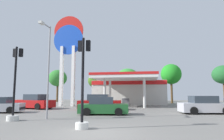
# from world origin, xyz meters

# --- Properties ---
(ground_plane) EXTENTS (90.00, 90.00, 0.00)m
(ground_plane) POSITION_xyz_m (0.00, 0.00, 0.00)
(ground_plane) COLOR slate
(ground_plane) RESTS_ON ground
(gas_station) EXTENTS (11.35, 11.95, 4.26)m
(gas_station) POSITION_xyz_m (-0.35, 22.32, 2.15)
(gas_station) COLOR beige
(gas_station) RESTS_ON ground
(station_pole_sign) EXTENTS (4.31, 0.56, 12.82)m
(station_pole_sign) POSITION_xyz_m (-8.48, 16.96, 8.22)
(station_pole_sign) COLOR white
(station_pole_sign) RESTS_ON ground
(car_0) EXTENTS (4.29, 2.70, 1.43)m
(car_0) POSITION_xyz_m (-10.87, 7.29, 0.65)
(car_0) COLOR black
(car_0) RESTS_ON ground
(car_1) EXTENTS (4.52, 2.46, 1.54)m
(car_1) POSITION_xyz_m (7.34, 9.71, 0.70)
(car_1) COLOR black
(car_1) RESTS_ON ground
(car_2) EXTENTS (4.27, 2.29, 1.46)m
(car_2) POSITION_xyz_m (-1.24, 7.45, 0.66)
(car_2) COLOR black
(car_2) RESTS_ON ground
(car_3) EXTENTS (4.94, 2.98, 1.65)m
(car_3) POSITION_xyz_m (-10.35, 12.16, 0.75)
(car_3) COLOR black
(car_3) RESTS_ON ground
(car_4) EXTENTS (4.79, 2.47, 1.65)m
(car_4) POSITION_xyz_m (-2.68, 12.18, 0.75)
(car_4) COLOR black
(car_4) RESTS_ON ground
(traffic_signal_0) EXTENTS (0.75, 0.75, 4.88)m
(traffic_signal_0) POSITION_xyz_m (-6.20, 2.89, 1.65)
(traffic_signal_0) COLOR silver
(traffic_signal_0) RESTS_ON ground
(traffic_signal_1) EXTENTS (0.65, 0.68, 4.64)m
(traffic_signal_1) POSITION_xyz_m (-0.85, 0.89, 1.81)
(traffic_signal_1) COLOR silver
(traffic_signal_1) RESTS_ON ground
(tree_0) EXTENTS (3.78, 3.78, 6.65)m
(tree_0) POSITION_xyz_m (-15.90, 29.50, 4.89)
(tree_0) COLOR brown
(tree_0) RESTS_ON ground
(tree_1) EXTENTS (3.35, 3.35, 5.79)m
(tree_1) POSITION_xyz_m (-7.95, 30.66, 4.31)
(tree_1) COLOR brown
(tree_1) RESTS_ON ground
(tree_2) EXTENTS (4.78, 4.78, 6.70)m
(tree_2) POSITION_xyz_m (-1.31, 30.30, 4.63)
(tree_2) COLOR brown
(tree_2) RESTS_ON ground
(tree_3) EXTENTS (3.69, 3.69, 7.10)m
(tree_3) POSITION_xyz_m (6.86, 28.23, 5.22)
(tree_3) COLOR brown
(tree_3) RESTS_ON ground
(tree_4) EXTENTS (3.99, 3.99, 6.97)m
(tree_4) POSITION_xyz_m (16.56, 30.65, 5.21)
(tree_4) COLOR brown
(tree_4) RESTS_ON ground
(corner_streetlamp) EXTENTS (0.24, 1.48, 6.63)m
(corner_streetlamp) POSITION_xyz_m (-4.53, 3.95, 4.01)
(corner_streetlamp) COLOR gray
(corner_streetlamp) RESTS_ON ground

